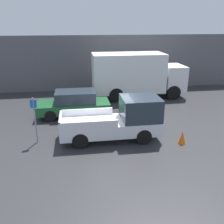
# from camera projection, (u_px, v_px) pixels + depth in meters

# --- Properties ---
(ground_plane) EXTENTS (60.00, 60.00, 0.00)m
(ground_plane) POSITION_uv_depth(u_px,v_px,m) (109.00, 133.00, 13.66)
(ground_plane) COLOR #2D2D30
(building_wall) EXTENTS (28.00, 0.15, 4.67)m
(building_wall) POSITION_uv_depth(u_px,v_px,m) (94.00, 63.00, 21.57)
(building_wall) COLOR #56565B
(building_wall) RESTS_ON ground
(pickup_truck) EXTENTS (5.05, 1.93, 2.17)m
(pickup_truck) POSITION_uv_depth(u_px,v_px,m) (120.00, 120.00, 12.77)
(pickup_truck) COLOR silver
(pickup_truck) RESTS_ON ground
(car) EXTENTS (4.55, 1.87, 1.63)m
(car) POSITION_uv_depth(u_px,v_px,m) (74.00, 103.00, 15.90)
(car) COLOR #1E592D
(car) RESTS_ON ground
(delivery_truck) EXTENTS (7.21, 2.53, 3.46)m
(delivery_truck) POSITION_uv_depth(u_px,v_px,m) (135.00, 74.00, 19.49)
(delivery_truck) COLOR white
(delivery_truck) RESTS_ON ground
(parking_sign) EXTENTS (0.30, 0.07, 2.35)m
(parking_sign) POSITION_uv_depth(u_px,v_px,m) (35.00, 118.00, 12.15)
(parking_sign) COLOR gray
(parking_sign) RESTS_ON ground
(newspaper_box) EXTENTS (0.45, 0.40, 1.09)m
(newspaper_box) POSITION_uv_depth(u_px,v_px,m) (136.00, 83.00, 22.40)
(newspaper_box) COLOR #194CB2
(newspaper_box) RESTS_ON ground
(traffic_cone) EXTENTS (0.38, 0.38, 0.67)m
(traffic_cone) POSITION_uv_depth(u_px,v_px,m) (182.00, 137.00, 12.36)
(traffic_cone) COLOR orange
(traffic_cone) RESTS_ON ground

